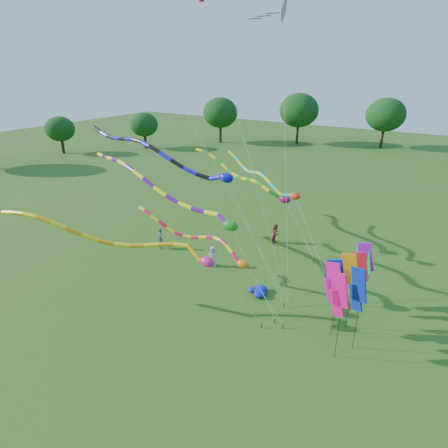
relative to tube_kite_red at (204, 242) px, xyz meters
The scene contains 21 objects.
ground 5.33m from the tube_kite_red, 42.29° to the right, with size 160.00×160.00×0.00m, color #265817.
tree_ring 7.93m from the tube_kite_red, 33.33° to the right, with size 120.60×115.34×9.66m.
tube_kite_red is the anchor object (origin of this frame).
tube_kite_orange 4.85m from the tube_kite_red, 123.02° to the right, with size 14.56×5.47×6.72m.
tube_kite_purple 4.84m from the tube_kite_red, 162.82° to the left, with size 18.28×4.02×8.10m.
tube_kite_blue 6.56m from the tube_kite_red, 158.49° to the left, with size 17.46×1.81×10.09m.
tube_kite_cyan 8.98m from the tube_kite_red, 90.78° to the left, with size 11.27×5.43×7.27m.
tube_kite_green 10.35m from the tube_kite_red, 103.20° to the left, with size 13.86×4.46×7.07m.
delta_kite_high_c 14.87m from the tube_kite_red, 76.23° to the left, with size 6.03×5.84×18.05m.
banner_pole_magenta_b 9.01m from the tube_kite_red, ahead, with size 1.14×0.37×4.93m.
banner_pole_green 9.72m from the tube_kite_red, 23.48° to the left, with size 1.15×0.34×4.22m.
banner_pole_violet 9.76m from the tube_kite_red, 22.88° to the left, with size 1.16×0.17×4.44m.
banner_pole_orange 8.80m from the tube_kite_red, ahead, with size 1.16×0.08×4.74m.
banner_pole_red 9.40m from the tube_kite_red, 17.84° to the left, with size 1.16×0.15×4.19m.
banner_pole_blue_a 8.22m from the tube_kite_red, ahead, with size 1.16×0.29×4.60m.
banner_pole_blue_b 9.53m from the tube_kite_red, ahead, with size 1.09×0.54×4.77m.
banner_pole_magenta_a 8.19m from the tube_kite_red, ahead, with size 1.16×0.20×4.53m.
blue_nylon_heap 4.87m from the tube_kite_red, 27.75° to the left, with size 1.47×1.55×0.41m.
person_a 4.54m from the tube_kite_red, 115.79° to the left, with size 0.79×0.52×1.62m, color beige.
person_b 8.04m from the tube_kite_red, 154.22° to the left, with size 0.66×0.43×1.80m, color #42495C.
person_c 9.81m from the tube_kite_red, 85.60° to the left, with size 0.83×0.64×1.70m, color maroon.
Camera 1 is at (9.59, -14.68, 13.92)m, focal length 30.00 mm.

